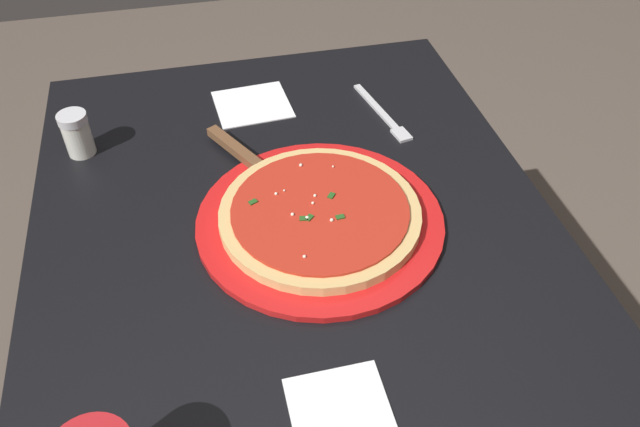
{
  "coord_description": "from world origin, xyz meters",
  "views": [
    {
      "loc": [
        -0.62,
        0.11,
        1.41
      ],
      "look_at": [
        0.02,
        -0.03,
        0.8
      ],
      "focal_mm": 35.38,
      "sensor_mm": 36.0,
      "label": 1
    }
  ],
  "objects_px": {
    "napkin_folded_right": "(252,104)",
    "fork": "(384,115)",
    "pizza_server": "(250,161)",
    "napkin_loose_left": "(341,415)",
    "serving_plate": "(320,221)",
    "parmesan_shaker": "(77,134)",
    "pizza": "(320,213)"
  },
  "relations": [
    {
      "from": "pizza_server",
      "to": "fork",
      "type": "height_order",
      "value": "pizza_server"
    },
    {
      "from": "serving_plate",
      "to": "parmesan_shaker",
      "type": "distance_m",
      "value": 0.42
    },
    {
      "from": "pizza_server",
      "to": "parmesan_shaker",
      "type": "xyz_separation_m",
      "value": [
        0.1,
        0.26,
        0.02
      ]
    },
    {
      "from": "serving_plate",
      "to": "pizza",
      "type": "relative_size",
      "value": 1.23
    },
    {
      "from": "serving_plate",
      "to": "pizza_server",
      "type": "bearing_deg",
      "value": 28.42
    },
    {
      "from": "serving_plate",
      "to": "napkin_folded_right",
      "type": "height_order",
      "value": "serving_plate"
    },
    {
      "from": "serving_plate",
      "to": "fork",
      "type": "distance_m",
      "value": 0.29
    },
    {
      "from": "pizza",
      "to": "fork",
      "type": "height_order",
      "value": "pizza"
    },
    {
      "from": "serving_plate",
      "to": "pizza",
      "type": "distance_m",
      "value": 0.01
    },
    {
      "from": "pizza_server",
      "to": "fork",
      "type": "relative_size",
      "value": 1.15
    },
    {
      "from": "fork",
      "to": "parmesan_shaker",
      "type": "xyz_separation_m",
      "value": [
        0.01,
        0.51,
        0.04
      ]
    },
    {
      "from": "pizza",
      "to": "pizza_server",
      "type": "relative_size",
      "value": 1.34
    },
    {
      "from": "serving_plate",
      "to": "fork",
      "type": "relative_size",
      "value": 1.91
    },
    {
      "from": "napkin_loose_left",
      "to": "fork",
      "type": "xyz_separation_m",
      "value": [
        0.54,
        -0.21,
        0.0
      ]
    },
    {
      "from": "pizza_server",
      "to": "pizza",
      "type": "bearing_deg",
      "value": -151.59
    },
    {
      "from": "pizza",
      "to": "napkin_loose_left",
      "type": "bearing_deg",
      "value": 171.52
    },
    {
      "from": "pizza",
      "to": "fork",
      "type": "xyz_separation_m",
      "value": [
        0.24,
        -0.17,
        -0.02
      ]
    },
    {
      "from": "pizza_server",
      "to": "fork",
      "type": "xyz_separation_m",
      "value": [
        0.09,
        -0.25,
        -0.01
      ]
    },
    {
      "from": "napkin_folded_right",
      "to": "serving_plate",
      "type": "bearing_deg",
      "value": -171.29
    },
    {
      "from": "fork",
      "to": "serving_plate",
      "type": "bearing_deg",
      "value": 144.57
    },
    {
      "from": "serving_plate",
      "to": "napkin_loose_left",
      "type": "bearing_deg",
      "value": 171.51
    },
    {
      "from": "pizza",
      "to": "pizza_server",
      "type": "bearing_deg",
      "value": 28.41
    },
    {
      "from": "pizza_server",
      "to": "napkin_loose_left",
      "type": "xyz_separation_m",
      "value": [
        -0.45,
        -0.04,
        -0.01
      ]
    },
    {
      "from": "pizza",
      "to": "napkin_folded_right",
      "type": "distance_m",
      "value": 0.33
    },
    {
      "from": "pizza",
      "to": "napkin_folded_right",
      "type": "xyz_separation_m",
      "value": [
        0.33,
        0.05,
        -0.02
      ]
    },
    {
      "from": "napkin_folded_right",
      "to": "fork",
      "type": "distance_m",
      "value": 0.24
    },
    {
      "from": "pizza",
      "to": "napkin_folded_right",
      "type": "height_order",
      "value": "pizza"
    },
    {
      "from": "napkin_loose_left",
      "to": "fork",
      "type": "relative_size",
      "value": 0.63
    },
    {
      "from": "parmesan_shaker",
      "to": "pizza",
      "type": "bearing_deg",
      "value": -126.23
    },
    {
      "from": "parmesan_shaker",
      "to": "napkin_loose_left",
      "type": "bearing_deg",
      "value": -151.65
    },
    {
      "from": "serving_plate",
      "to": "pizza_server",
      "type": "height_order",
      "value": "pizza_server"
    },
    {
      "from": "pizza_server",
      "to": "napkin_loose_left",
      "type": "distance_m",
      "value": 0.45
    }
  ]
}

